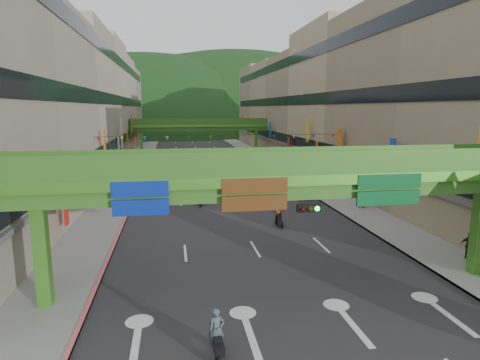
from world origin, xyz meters
TOP-DOWN VIEW (x-y plane):
  - road_slab at (0.00, 50.00)m, footprint 18.00×140.00m
  - sidewalk_left at (-11.00, 50.00)m, footprint 4.00×140.00m
  - sidewalk_right at (11.00, 50.00)m, footprint 4.00×140.00m
  - curb_left at (-9.10, 50.00)m, footprint 0.20×140.00m
  - curb_right at (9.10, 50.00)m, footprint 0.20×140.00m
  - building_row_left at (-18.93, 50.00)m, footprint 12.80×95.00m
  - building_row_right at (18.93, 50.00)m, footprint 12.80×95.00m
  - overpass_near at (0.93, 5.38)m, footprint 28.00×12.27m
  - overpass_far at (0.00, 65.00)m, footprint 28.00×2.20m
  - hill_left at (-15.00, 160.00)m, footprint 168.00×140.00m
  - hill_right at (25.00, 180.00)m, footprint 208.00×176.00m
  - bunting_string at (0.00, 30.00)m, footprint 26.00×0.36m
  - scooter_rider_near at (-3.67, 1.00)m, footprint 0.61×1.60m
  - scooter_rider_mid at (2.86, 16.68)m, footprint 0.95×1.59m
  - scooter_rider_left at (-2.73, 24.40)m, footprint 1.11×1.60m
  - scooter_rider_far at (-5.00, 39.98)m, footprint 0.92×1.60m
  - parked_scooter_row at (7.80, 28.17)m, footprint 1.60×7.15m
  - car_silver at (-5.57, 35.00)m, footprint 1.88×4.31m
  - car_yellow at (0.49, 61.75)m, footprint 1.62×3.72m
  - pedestrian_red at (11.67, 20.55)m, footprint 0.93×0.76m
  - pedestrian_dark at (12.20, 8.00)m, footprint 0.97×0.85m
  - pedestrian_blue at (12.20, 21.50)m, footprint 0.88×0.59m

SIDE VIEW (x-z plane):
  - hill_left at x=-15.00m, z-range -56.00..56.00m
  - hill_right at x=25.00m, z-range -64.00..64.00m
  - road_slab at x=0.00m, z-range 0.00..0.02m
  - sidewalk_left at x=-11.00m, z-range 0.00..0.15m
  - sidewalk_right at x=11.00m, z-range 0.00..0.15m
  - curb_left at x=-9.10m, z-range 0.00..0.18m
  - curb_right at x=9.10m, z-range 0.00..0.18m
  - parked_scooter_row at x=7.80m, z-range -0.02..1.06m
  - car_yellow at x=0.49m, z-range 0.00..1.25m
  - car_silver at x=-5.57m, z-range 0.00..1.38m
  - pedestrian_dark at x=12.20m, z-range 0.00..1.58m
  - scooter_rider_near at x=-3.67m, z-range -0.08..1.79m
  - pedestrian_red at x=11.67m, z-range 0.00..1.79m
  - pedestrian_blue at x=12.20m, z-range 0.00..1.82m
  - scooter_rider_mid at x=2.86m, z-range 0.04..2.15m
  - scooter_rider_left at x=-2.73m, z-range 0.01..2.18m
  - scooter_rider_far at x=-5.00m, z-range 0.02..2.20m
  - overpass_near at x=0.93m, z-range 1.66..8.76m
  - overpass_far at x=0.00m, z-range 1.85..8.95m
  - bunting_string at x=0.00m, z-range 5.73..6.19m
  - building_row_left at x=-18.93m, z-range -0.04..18.96m
  - building_row_right at x=18.93m, z-range -0.04..18.96m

